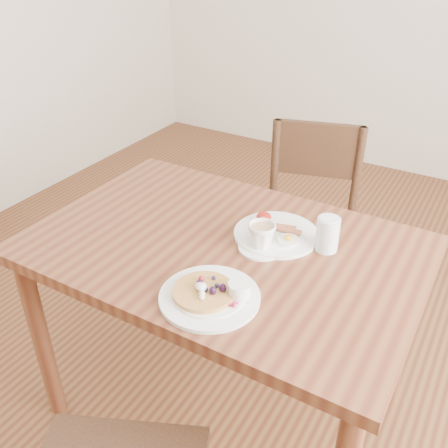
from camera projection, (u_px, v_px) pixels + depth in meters
name	position (u px, v px, depth m)	size (l,w,h in m)	color
ground	(224.00, 404.00, 1.94)	(5.00, 5.00, 0.00)	#502816
dining_table	(224.00, 269.00, 1.60)	(1.20, 0.80, 0.75)	brown
chair_far	(309.00, 218.00, 2.18)	(0.52, 0.52, 0.88)	#3F2817
pancake_plate	(211.00, 295.00, 1.31)	(0.27, 0.27, 0.06)	white
breakfast_plate	(275.00, 232.00, 1.58)	(0.27, 0.27, 0.04)	white
teacup_saucer	(262.00, 238.00, 1.50)	(0.14, 0.14, 0.09)	white
water_glass	(327.00, 234.00, 1.49)	(0.07, 0.07, 0.11)	silver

